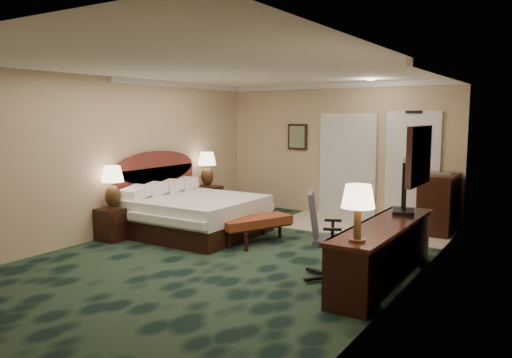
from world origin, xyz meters
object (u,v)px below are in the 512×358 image
Objects in this scene: nightstand_far at (206,201)px; desk_chair at (332,236)px; lamp_near at (113,187)px; desk at (383,253)px; bed at (195,216)px; nightstand_near at (113,224)px; lamp_far at (207,169)px; tv at (404,187)px; minibar at (439,204)px; bed_bench at (255,230)px.

desk_chair is at bearing -31.75° from nightstand_far.
desk is at bearing 3.77° from lamp_near.
bed is 3.84× the size of nightstand_near.
lamp_far is 4.99m from desk.
desk is at bearing -0.64° from desk_chair.
bed reaches higher than nightstand_near.
bed is 3.66m from desk.
desk is at bearing 3.99° from nightstand_near.
lamp_far is 4.58m from desk_chair.
tv reaches higher than lamp_near.
minibar is at bearing 57.65° from desk_chair.
bed_bench is (1.21, 0.05, -0.12)m from bed.
desk is at bearing -89.52° from minibar.
nightstand_near is 4.48m from desk.
nightstand_far is 2.48m from bed_bench.
lamp_near reaches higher than nightstand_near.
minibar is at bearing 37.40° from lamp_near.
lamp_near is 2.49m from lamp_far.
lamp_far is at bearing 89.29° from lamp_near.
lamp_near reaches higher than desk.
tv is at bearing -17.89° from lamp_far.
bed reaches higher than bed_bench.
bed_bench is at bearing 163.51° from tv.
desk_chair is at bearing -157.68° from desk.
tv is at bearing 35.97° from desk_chair.
tv reaches higher than bed_bench.
tv is (4.46, -1.40, 0.80)m from nightstand_far.
tv reaches higher than nightstand_far.
minibar reaches higher than nightstand_far.
tv reaches higher than desk.
tv is 2.43m from minibar.
nightstand_near is 0.76× the size of lamp_far.
desk_chair is 1.07× the size of minibar.
nightstand_far is 0.55× the size of desk_chair.
desk_chair is 3.39m from minibar.
desk is (3.58, -0.74, 0.05)m from bed.
lamp_far reaches higher than desk.
minibar is (4.44, 3.42, 0.25)m from nightstand_near.
minibar reaches higher than nightstand_near.
bed_bench is 1.12× the size of desk_chair.
bed_bench is 1.19× the size of minibar.
lamp_far reaches higher than lamp_near.
lamp_near reaches higher than bed.
nightstand_far is 0.86× the size of lamp_near.
lamp_near is at bearing -142.60° from minibar.
tv reaches higher than desk_chair.
tv reaches higher than lamp_far.
minibar is (4.42, 0.95, 0.22)m from nightstand_far.
minibar is (-0.04, 2.36, -0.59)m from tv.
desk reaches higher than nightstand_far.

